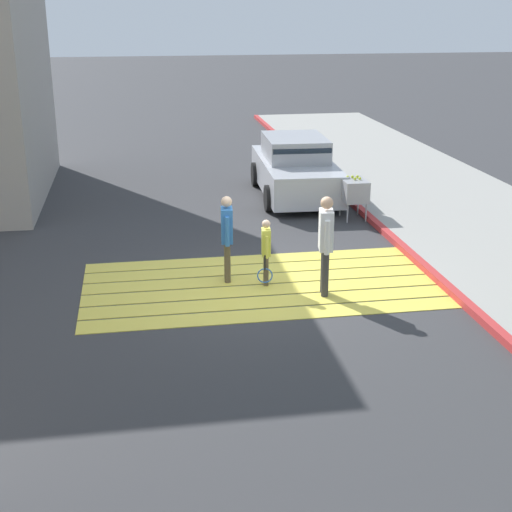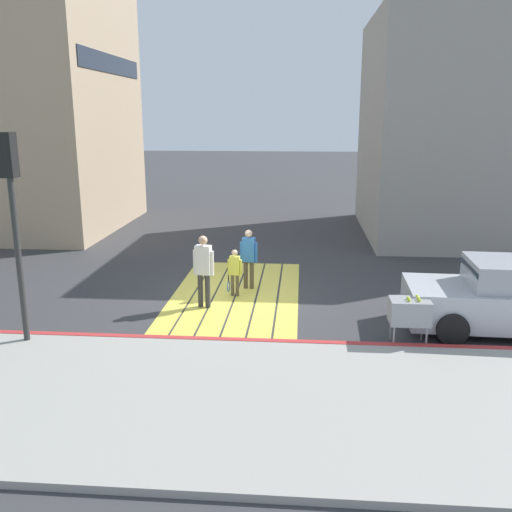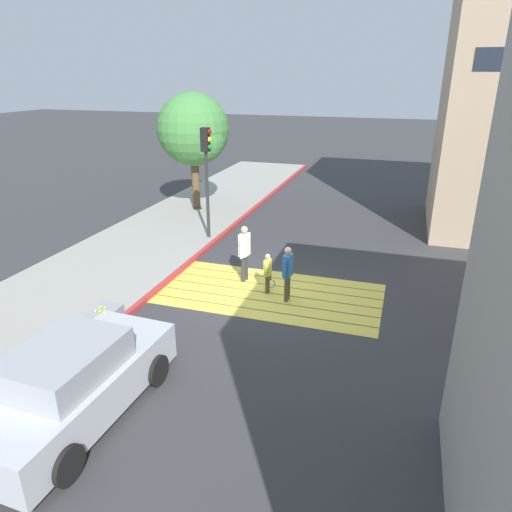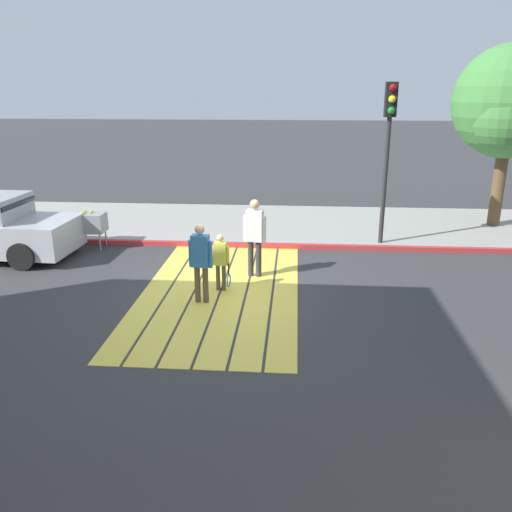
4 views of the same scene
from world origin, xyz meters
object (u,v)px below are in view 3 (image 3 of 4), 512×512
object	(u,v)px
car_parked_near_curb	(74,383)
tennis_ball_cart	(105,319)
pedestrian_child_with_racket	(268,271)
street_tree	(195,132)
pedestrian_adult_lead	(288,270)
pedestrian_adult_trailing	(244,249)
traffic_light_corner	(207,162)

from	to	relation	value
car_parked_near_curb	tennis_ball_cart	distance (m)	2.46
tennis_ball_cart	pedestrian_child_with_racket	xyz separation A→B (m)	(2.80, 3.90, -0.01)
tennis_ball_cart	car_parked_near_curb	bearing A→B (deg)	-68.52
street_tree	car_parked_near_curb	bearing A→B (deg)	-74.86
pedestrian_adult_lead	car_parked_near_curb	bearing A→B (deg)	-113.60
pedestrian_adult_trailing	pedestrian_child_with_racket	size ratio (longest dim) A/B	1.44
traffic_light_corner	car_parked_near_curb	bearing A→B (deg)	-81.04
pedestrian_adult_lead	street_tree	bearing A→B (deg)	128.84
street_tree	pedestrian_child_with_racket	world-z (taller)	street_tree
traffic_light_corner	pedestrian_adult_lead	xyz separation A→B (m)	(4.15, -4.13, -2.10)
car_parked_near_curb	pedestrian_child_with_racket	distance (m)	6.47
pedestrian_adult_trailing	car_parked_near_curb	bearing A→B (deg)	-98.14
traffic_light_corner	tennis_ball_cart	world-z (taller)	traffic_light_corner
tennis_ball_cart	street_tree	bearing A→B (deg)	103.82
car_parked_near_curb	street_tree	bearing A→B (deg)	105.14
car_parked_near_curb	pedestrian_adult_trailing	bearing A→B (deg)	81.86
pedestrian_adult_trailing	traffic_light_corner	bearing A→B (deg)	128.62
car_parked_near_curb	street_tree	size ratio (longest dim) A/B	0.82
car_parked_near_curb	traffic_light_corner	xyz separation A→B (m)	(-1.58, 10.01, 2.30)
car_parked_near_curb	tennis_ball_cart	size ratio (longest dim) A/B	4.29
traffic_light_corner	tennis_ball_cart	bearing A→B (deg)	-84.98
pedestrian_adult_trailing	pedestrian_child_with_racket	distance (m)	1.18
pedestrian_adult_lead	pedestrian_child_with_racket	distance (m)	0.77
pedestrian_adult_trailing	street_tree	bearing A→B (deg)	124.30
tennis_ball_cart	pedestrian_adult_trailing	size ratio (longest dim) A/B	0.57
traffic_light_corner	pedestrian_adult_lead	world-z (taller)	traffic_light_corner
traffic_light_corner	pedestrian_child_with_racket	distance (m)	5.68
car_parked_near_curb	pedestrian_adult_trailing	size ratio (longest dim) A/B	2.45
pedestrian_child_with_racket	pedestrian_adult_trailing	bearing A→B (deg)	145.89
traffic_light_corner	pedestrian_adult_trailing	size ratio (longest dim) A/B	2.38
traffic_light_corner	street_tree	bearing A→B (deg)	120.12
car_parked_near_curb	pedestrian_child_with_racket	size ratio (longest dim) A/B	3.54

